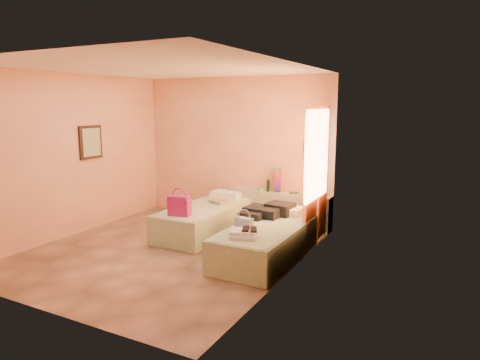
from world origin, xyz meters
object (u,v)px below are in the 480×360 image
object	(u,v)px
bed_right	(266,242)
blue_handbag	(244,224)
flower_vase	(318,188)
towel_stack	(244,234)
water_bottle	(268,186)
headboard_ledge	(277,209)
magenta_handbag	(180,205)
bed_left	(205,220)
green_book	(294,193)

from	to	relation	value
bed_right	blue_handbag	size ratio (longest dim) A/B	7.68
flower_vase	blue_handbag	world-z (taller)	flower_vase
flower_vase	towel_stack	bearing A→B (deg)	-96.21
towel_stack	water_bottle	bearing A→B (deg)	106.18
headboard_ledge	magenta_handbag	xyz separation A→B (m)	(-0.98, -1.77, 0.34)
headboard_ledge	bed_left	size ratio (longest dim) A/B	1.02
flower_vase	magenta_handbag	xyz separation A→B (m)	(-1.73, -1.83, -0.12)
blue_handbag	towel_stack	world-z (taller)	blue_handbag
water_bottle	blue_handbag	size ratio (longest dim) A/B	0.86
water_bottle	magenta_handbag	xyz separation A→B (m)	(-0.79, -1.74, -0.10)
bed_right	magenta_handbag	bearing A→B (deg)	-177.01
green_book	towel_stack	xyz separation A→B (m)	(0.17, -2.36, -0.11)
towel_stack	bed_left	bearing A→B (deg)	138.17
blue_handbag	towel_stack	xyz separation A→B (m)	(0.18, -0.36, -0.03)
bed_right	green_book	distance (m)	1.78
blue_handbag	towel_stack	bearing A→B (deg)	-56.52
bed_right	blue_handbag	bearing A→B (deg)	-127.24
bed_left	green_book	size ratio (longest dim) A/B	12.28
headboard_ledge	towel_stack	distance (m)	2.40
headboard_ledge	flower_vase	xyz separation A→B (m)	(0.75, 0.06, 0.46)
bed_left	blue_handbag	distance (m)	1.60
headboard_ledge	blue_handbag	bearing A→B (deg)	-81.27
magenta_handbag	blue_handbag	world-z (taller)	magenta_handbag
magenta_handbag	towel_stack	xyz separation A→B (m)	(1.47, -0.57, -0.11)
headboard_ledge	bed_left	world-z (taller)	headboard_ledge
water_bottle	green_book	world-z (taller)	water_bottle
bed_right	flower_vase	world-z (taller)	flower_vase
green_book	blue_handbag	distance (m)	2.00
green_book	towel_stack	bearing A→B (deg)	-102.02
headboard_ledge	blue_handbag	world-z (taller)	blue_handbag
bed_left	towel_stack	bearing A→B (deg)	-41.46
bed_left	bed_right	xyz separation A→B (m)	(1.48, -0.65, 0.00)
bed_right	water_bottle	bearing A→B (deg)	113.31
headboard_ledge	blue_handbag	distance (m)	2.03
bed_left	bed_right	bearing A→B (deg)	-23.33
bed_left	water_bottle	size ratio (longest dim) A/B	8.90
flower_vase	towel_stack	distance (m)	2.43
flower_vase	blue_handbag	distance (m)	2.11
headboard_ledge	water_bottle	bearing A→B (deg)	-171.86
headboard_ledge	bed_right	xyz separation A→B (m)	(0.52, -1.70, -0.08)
bed_left	green_book	bearing A→B (deg)	40.30
magenta_handbag	bed_right	bearing A→B (deg)	-9.21
water_bottle	flower_vase	bearing A→B (deg)	5.38
water_bottle	magenta_handbag	bearing A→B (deg)	-114.47
bed_right	green_book	bearing A→B (deg)	97.31
bed_left	bed_right	size ratio (longest dim) A/B	1.00
bed_left	flower_vase	bearing A→B (deg)	33.46
magenta_handbag	towel_stack	world-z (taller)	magenta_handbag
magenta_handbag	blue_handbag	bearing A→B (deg)	-21.45
green_book	magenta_handbag	bearing A→B (deg)	-142.15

